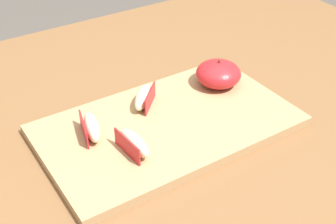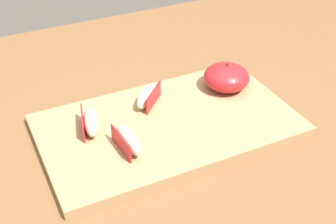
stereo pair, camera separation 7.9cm
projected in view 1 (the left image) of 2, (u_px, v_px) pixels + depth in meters
name	position (u px, v px, depth m)	size (l,w,h in m)	color
dining_table	(146.00, 170.00, 0.86)	(1.47, 0.99, 0.76)	brown
cutting_board	(168.00, 125.00, 0.81)	(0.44, 0.26, 0.02)	#A37F56
apple_half_skin_up	(218.00, 74.00, 0.89)	(0.09, 0.09, 0.06)	#B21E23
apple_wedge_near_knife	(91.00, 127.00, 0.76)	(0.04, 0.08, 0.03)	beige
apple_wedge_middle	(144.00, 97.00, 0.83)	(0.07, 0.07, 0.03)	beige
apple_wedge_left	(134.00, 143.00, 0.73)	(0.03, 0.08, 0.03)	beige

